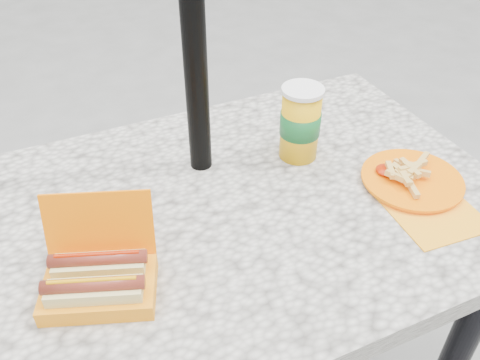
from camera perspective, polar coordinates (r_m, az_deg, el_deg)
name	(u,v)px	position (r m, az deg, el deg)	size (l,w,h in m)	color
picnic_table	(229,242)	(1.15, -1.21, -6.94)	(1.20, 0.80, 0.75)	beige
umbrella_pole	(193,17)	(1.02, -5.34, 17.72)	(0.05, 0.05, 2.20)	black
hotdog_box	(99,279)	(0.92, -15.58, -10.62)	(0.24, 0.22, 0.15)	#FF7000
fries_plate	(413,181)	(1.18, 18.80, -0.08)	(0.23, 0.30, 0.04)	#FF9E19
soda_cup	(300,123)	(1.18, 6.78, 6.39)	(0.10, 0.10, 0.18)	#F4B10E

